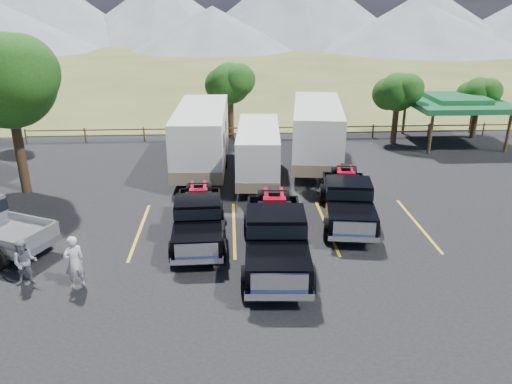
{
  "coord_description": "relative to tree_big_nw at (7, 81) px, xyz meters",
  "views": [
    {
      "loc": [
        -2.11,
        -15.34,
        9.21
      ],
      "look_at": [
        -1.04,
        4.25,
        1.6
      ],
      "focal_mm": 35.0,
      "sensor_mm": 36.0,
      "label": 1
    }
  ],
  "objects": [
    {
      "name": "ground",
      "position": [
        12.55,
        -9.03,
        -5.6
      ],
      "size": [
        320.0,
        320.0,
        0.0
      ],
      "primitive_type": "plane",
      "color": "#485624",
      "rests_on": "ground"
    },
    {
      "name": "asphalt_lot",
      "position": [
        12.55,
        -6.03,
        -5.58
      ],
      "size": [
        44.0,
        34.0,
        0.04
      ],
      "primitive_type": "cube",
      "color": "black",
      "rests_on": "ground"
    },
    {
      "name": "stall_lines",
      "position": [
        12.55,
        -5.03,
        -5.55
      ],
      "size": [
        12.12,
        5.5,
        0.01
      ],
      "color": "gold",
      "rests_on": "asphalt_lot"
    },
    {
      "name": "tree_big_nw",
      "position": [
        0.0,
        0.0,
        0.0
      ],
      "size": [
        5.54,
        5.18,
        7.84
      ],
      "color": "black",
      "rests_on": "ground"
    },
    {
      "name": "tree_ne_a",
      "position": [
        21.52,
        7.99,
        -2.11
      ],
      "size": [
        3.11,
        2.92,
        4.76
      ],
      "color": "black",
      "rests_on": "ground"
    },
    {
      "name": "tree_ne_b",
      "position": [
        27.52,
        8.99,
        -2.47
      ],
      "size": [
        2.77,
        2.59,
        4.27
      ],
      "color": "black",
      "rests_on": "ground"
    },
    {
      "name": "tree_north",
      "position": [
        10.52,
        9.99,
        -1.76
      ],
      "size": [
        3.46,
        3.24,
        5.25
      ],
      "color": "black",
      "rests_on": "ground"
    },
    {
      "name": "tree_nw_small",
      "position": [
        -3.48,
        7.99,
        -2.81
      ],
      "size": [
        2.59,
        2.43,
        3.85
      ],
      "color": "black",
      "rests_on": "ground"
    },
    {
      "name": "rail_fence",
      "position": [
        14.55,
        9.47,
        -4.99
      ],
      "size": [
        36.12,
        0.12,
        1.0
      ],
      "color": "brown",
      "rests_on": "ground"
    },
    {
      "name": "pavilion",
      "position": [
        25.55,
        7.97,
        -2.81
      ],
      "size": [
        6.2,
        6.2,
        3.22
      ],
      "color": "brown",
      "rests_on": "ground"
    },
    {
      "name": "mountain_range",
      "position": [
        4.92,
        96.95,
        2.28
      ],
      "size": [
        209.0,
        71.0,
        20.0
      ],
      "color": "slate",
      "rests_on": "ground"
    },
    {
      "name": "rig_left",
      "position": [
        9.1,
        -5.77,
        -4.61
      ],
      "size": [
        2.22,
        5.95,
        1.97
      ],
      "rotation": [
        0.0,
        0.0,
        0.03
      ],
      "color": "black",
      "rests_on": "asphalt_lot"
    },
    {
      "name": "rig_center",
      "position": [
        12.06,
        -7.8,
        -4.46
      ],
      "size": [
        2.7,
        6.96,
        2.29
      ],
      "rotation": [
        0.0,
        0.0,
        -0.05
      ],
      "color": "black",
      "rests_on": "asphalt_lot"
    },
    {
      "name": "rig_right",
      "position": [
        15.56,
        -4.25,
        -4.55
      ],
      "size": [
        2.86,
        6.45,
        2.08
      ],
      "rotation": [
        0.0,
        0.0,
        -0.14
      ],
      "color": "black",
      "rests_on": "asphalt_lot"
    },
    {
      "name": "trailer_left",
      "position": [
        8.87,
        2.86,
        -3.68
      ],
      "size": [
        2.95,
        10.32,
        3.59
      ],
      "rotation": [
        0.0,
        0.0,
        -0.03
      ],
      "color": "silver",
      "rests_on": "asphalt_lot"
    },
    {
      "name": "trailer_center",
      "position": [
        11.94,
        1.1,
        -4.04
      ],
      "size": [
        2.6,
        8.36,
        2.89
      ],
      "rotation": [
        0.0,
        0.0,
        -0.07
      ],
      "color": "silver",
      "rests_on": "asphalt_lot"
    },
    {
      "name": "trailer_right",
      "position": [
        15.48,
        3.59,
        -3.69
      ],
      "size": [
        3.84,
        10.34,
        3.57
      ],
      "rotation": [
        0.0,
        0.0,
        -0.15
      ],
      "color": "silver",
      "rests_on": "asphalt_lot"
    },
    {
      "name": "person_a",
      "position": [
        5.15,
        -9.35,
        -4.61
      ],
      "size": [
        0.83,
        0.77,
        1.9
      ],
      "primitive_type": "imported",
      "rotation": [
        0.0,
        0.0,
        3.75
      ],
      "color": "silver",
      "rests_on": "asphalt_lot"
    },
    {
      "name": "person_b",
      "position": [
        3.42,
        -9.07,
        -4.73
      ],
      "size": [
        0.92,
        0.78,
        1.65
      ],
      "primitive_type": "imported",
      "rotation": [
        0.0,
        0.0,
        0.22
      ],
      "color": "slate",
      "rests_on": "asphalt_lot"
    }
  ]
}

